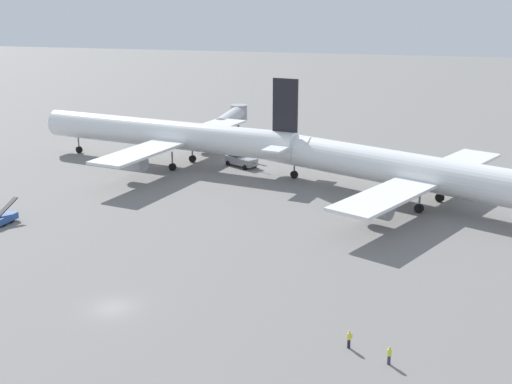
{
  "coord_description": "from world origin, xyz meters",
  "views": [
    {
      "loc": [
        29.39,
        -54.2,
        29.97
      ],
      "look_at": [
        6.78,
        29.74,
        4.0
      ],
      "focal_mm": 46.5,
      "sensor_mm": 36.0,
      "label": 1
    }
  ],
  "objects_px": {
    "gse_belt_loader_portside": "(4,218)",
    "ground_crew_wing_walker_right": "(389,355)",
    "airliner_at_gate_left": "(168,135)",
    "jet_bridge": "(232,117)",
    "airliner_being_pushed": "(412,172)",
    "ground_crew_marshaller_foreground": "(349,339)",
    "pushback_tug": "(241,160)"
  },
  "relations": [
    {
      "from": "ground_crew_marshaller_foreground",
      "to": "jet_bridge",
      "type": "xyz_separation_m",
      "value": [
        -37.24,
        86.55,
        2.99
      ]
    },
    {
      "from": "ground_crew_wing_walker_right",
      "to": "pushback_tug",
      "type": "bearing_deg",
      "value": 116.85
    },
    {
      "from": "airliner_at_gate_left",
      "to": "airliner_being_pushed",
      "type": "bearing_deg",
      "value": -15.92
    },
    {
      "from": "ground_crew_marshaller_foreground",
      "to": "gse_belt_loader_portside",
      "type": "bearing_deg",
      "value": 157.19
    },
    {
      "from": "ground_crew_marshaller_foreground",
      "to": "airliner_at_gate_left",
      "type": "bearing_deg",
      "value": 125.22
    },
    {
      "from": "gse_belt_loader_portside",
      "to": "ground_crew_wing_walker_right",
      "type": "xyz_separation_m",
      "value": [
        53.31,
        -22.71,
        0.03
      ]
    },
    {
      "from": "airliner_being_pushed",
      "to": "jet_bridge",
      "type": "distance_m",
      "value": 58.17
    },
    {
      "from": "airliner_at_gate_left",
      "to": "ground_crew_marshaller_foreground",
      "type": "distance_m",
      "value": 70.4
    },
    {
      "from": "airliner_at_gate_left",
      "to": "gse_belt_loader_portside",
      "type": "distance_m",
      "value": 37.92
    },
    {
      "from": "pushback_tug",
      "to": "gse_belt_loader_portside",
      "type": "bearing_deg",
      "value": -119.94
    },
    {
      "from": "airliner_at_gate_left",
      "to": "ground_crew_wing_walker_right",
      "type": "distance_m",
      "value": 73.99
    },
    {
      "from": "pushback_tug",
      "to": "ground_crew_wing_walker_right",
      "type": "distance_m",
      "value": 68.77
    },
    {
      "from": "airliner_at_gate_left",
      "to": "gse_belt_loader_portside",
      "type": "xyz_separation_m",
      "value": [
        -9.18,
        -36.48,
        -4.73
      ]
    },
    {
      "from": "airliner_being_pushed",
      "to": "gse_belt_loader_portside",
      "type": "distance_m",
      "value": 58.34
    },
    {
      "from": "airliner_at_gate_left",
      "to": "ground_crew_wing_walker_right",
      "type": "bearing_deg",
      "value": -53.29
    },
    {
      "from": "gse_belt_loader_portside",
      "to": "ground_crew_wing_walker_right",
      "type": "bearing_deg",
      "value": -23.07
    },
    {
      "from": "pushback_tug",
      "to": "ground_crew_marshaller_foreground",
      "type": "height_order",
      "value": "pushback_tug"
    },
    {
      "from": "airliner_at_gate_left",
      "to": "pushback_tug",
      "type": "xyz_separation_m",
      "value": [
        13.08,
        2.16,
        -4.31
      ]
    },
    {
      "from": "pushback_tug",
      "to": "jet_bridge",
      "type": "height_order",
      "value": "jet_bridge"
    },
    {
      "from": "airliner_being_pushed",
      "to": "ground_crew_wing_walker_right",
      "type": "distance_m",
      "value": 46.86
    },
    {
      "from": "ground_crew_marshaller_foreground",
      "to": "ground_crew_wing_walker_right",
      "type": "height_order",
      "value": "ground_crew_marshaller_foreground"
    },
    {
      "from": "gse_belt_loader_portside",
      "to": "jet_bridge",
      "type": "xyz_separation_m",
      "value": [
        12.45,
        65.64,
        3.04
      ]
    },
    {
      "from": "jet_bridge",
      "to": "ground_crew_marshaller_foreground",
      "type": "bearing_deg",
      "value": -66.72
    },
    {
      "from": "jet_bridge",
      "to": "airliner_being_pushed",
      "type": "bearing_deg",
      "value": -45.76
    },
    {
      "from": "airliner_being_pushed",
      "to": "ground_crew_marshaller_foreground",
      "type": "distance_m",
      "value": 45.18
    },
    {
      "from": "airliner_being_pushed",
      "to": "ground_crew_marshaller_foreground",
      "type": "bearing_deg",
      "value": -94.25
    },
    {
      "from": "pushback_tug",
      "to": "gse_belt_loader_portside",
      "type": "distance_m",
      "value": 44.6
    },
    {
      "from": "gse_belt_loader_portside",
      "to": "ground_crew_wing_walker_right",
      "type": "relative_size",
      "value": 3.05
    },
    {
      "from": "pushback_tug",
      "to": "airliner_being_pushed",
      "type": "bearing_deg",
      "value": -25.49
    },
    {
      "from": "airliner_being_pushed",
      "to": "jet_bridge",
      "type": "bearing_deg",
      "value": 134.24
    },
    {
      "from": "ground_crew_wing_walker_right",
      "to": "jet_bridge",
      "type": "height_order",
      "value": "jet_bridge"
    },
    {
      "from": "airliner_being_pushed",
      "to": "ground_crew_marshaller_foreground",
      "type": "relative_size",
      "value": 32.58
    }
  ]
}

